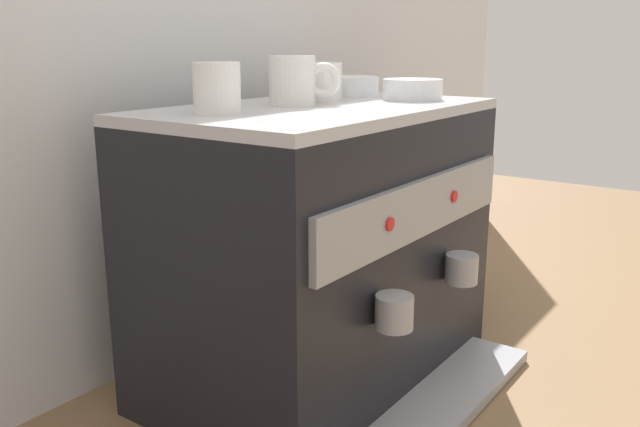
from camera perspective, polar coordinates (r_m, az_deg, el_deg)
name	(u,v)px	position (r m, az deg, el deg)	size (l,w,h in m)	color
ground_plane	(320,372)	(1.27, 0.00, -13.29)	(4.00, 4.00, 0.00)	brown
tiled_backsplash_wall	(189,50)	(1.32, -11.00, 13.43)	(2.80, 0.03, 1.14)	silver
espresso_machine	(322,247)	(1.17, 0.17, -2.88)	(0.62, 0.48, 0.49)	black
ceramic_cup_0	(216,88)	(1.00, -8.81, 10.46)	(0.07, 0.10, 0.07)	white
ceramic_cup_1	(295,80)	(1.13, -2.12, 11.18)	(0.10, 0.11, 0.08)	white
ceramic_cup_2	(321,82)	(1.22, 0.08, 11.10)	(0.12, 0.08, 0.07)	white
ceramic_bowl_0	(348,87)	(1.32, 2.42, 10.68)	(0.12, 0.12, 0.04)	white
ceramic_bowl_1	(412,90)	(1.25, 7.83, 10.33)	(0.11, 0.11, 0.04)	white
coffee_grinder	(438,199)	(1.61, 9.97, 1.23)	(0.19, 0.19, 0.46)	#939399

